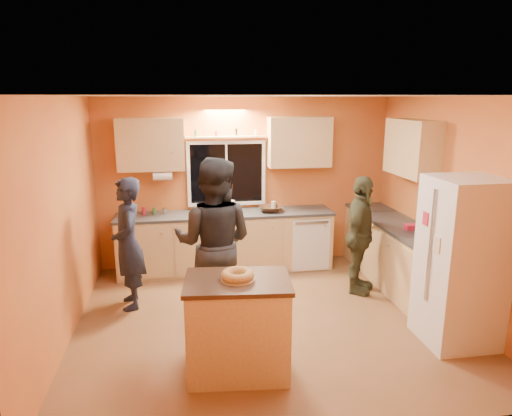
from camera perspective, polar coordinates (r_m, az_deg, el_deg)
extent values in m
plane|color=brown|center=(5.63, 1.74, -13.66)|extent=(4.50, 4.50, 0.00)
cube|color=orange|center=(7.09, -1.29, 3.23)|extent=(4.50, 0.04, 2.60)
cube|color=orange|center=(3.33, 8.62, -9.24)|extent=(4.50, 0.04, 2.60)
cube|color=orange|center=(5.23, -23.14, -1.68)|extent=(0.04, 4.00, 2.60)
cube|color=orange|center=(6.01, 23.38, 0.19)|extent=(0.04, 4.00, 2.60)
cube|color=white|center=(5.00, 1.96, 13.83)|extent=(4.50, 4.00, 0.02)
cube|color=black|center=(7.02, -3.71, 4.34)|extent=(1.10, 0.02, 0.90)
cube|color=white|center=(7.00, -3.70, 4.32)|extent=(1.20, 0.04, 1.00)
cube|color=tan|center=(6.79, -13.01, 7.75)|extent=(0.95, 0.33, 0.75)
cube|color=tan|center=(7.00, 5.44, 8.21)|extent=(0.95, 0.33, 0.75)
cube|color=tan|center=(6.51, 18.91, 7.13)|extent=(0.33, 1.00, 0.75)
cylinder|color=silver|center=(6.72, -11.59, 3.94)|extent=(0.27, 0.12, 0.12)
cube|color=tan|center=(6.98, -3.76, -4.35)|extent=(3.20, 0.60, 0.86)
cube|color=#282B2D|center=(6.85, -3.82, -0.77)|extent=(3.24, 0.62, 0.04)
cube|color=tan|center=(7.54, 13.94, -3.35)|extent=(0.60, 0.60, 0.86)
cube|color=#282B2D|center=(7.42, 14.14, -0.02)|extent=(0.62, 0.62, 0.04)
cube|color=tan|center=(6.52, 18.07, -6.35)|extent=(0.60, 1.80, 0.86)
cube|color=#282B2D|center=(6.38, 18.37, -2.54)|extent=(0.62, 1.84, 0.04)
cube|color=silver|center=(5.28, 24.29, -6.19)|extent=(0.72, 0.70, 1.80)
cube|color=tan|center=(4.47, -2.26, -14.74)|extent=(1.00, 0.72, 0.92)
cube|color=black|center=(4.27, -2.32, -9.19)|extent=(1.04, 0.76, 0.04)
torus|color=tan|center=(4.24, -2.33, -8.37)|extent=(0.31, 0.31, 0.09)
imported|color=black|center=(5.87, -15.70, -4.32)|extent=(0.49, 0.66, 1.65)
imported|color=black|center=(5.21, -5.29, -4.37)|extent=(1.13, 1.00, 1.95)
imported|color=#3B3E27|center=(6.23, 12.86, -3.36)|extent=(0.83, 1.00, 1.60)
imported|color=black|center=(6.91, 1.87, -0.09)|extent=(0.38, 0.38, 0.09)
cylinder|color=beige|center=(6.90, -3.23, 0.24)|extent=(0.14, 0.14, 0.17)
imported|color=gray|center=(5.87, 20.64, -2.41)|extent=(0.32, 0.30, 0.30)
cube|color=#B41B36|center=(6.30, 18.82, -2.27)|extent=(0.17, 0.13, 0.07)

